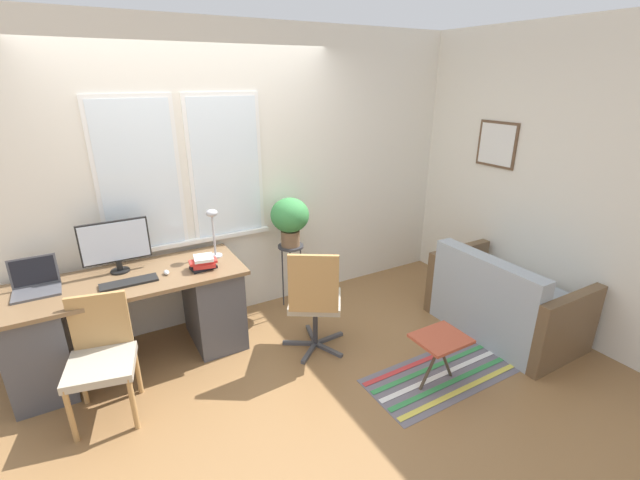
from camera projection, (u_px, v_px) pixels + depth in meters
name	position (u px, v px, depth m)	size (l,w,h in m)	color
ground_plane	(242.00, 354.00, 3.68)	(14.00, 14.00, 0.00)	olive
wall_back_with_window	(201.00, 182.00, 3.83)	(9.00, 0.12, 2.70)	white
wall_right_with_picture	(482.00, 167.00, 4.47)	(0.08, 9.00, 2.70)	white
desk	(133.00, 319.00, 3.46)	(1.79, 0.70, 0.76)	brown
laptop	(36.00, 285.00, 3.12)	(0.31, 0.26, 0.24)	#4C4C51
monitor	(115.00, 244.00, 3.37)	(0.51, 0.15, 0.43)	black
keyboard	(129.00, 282.00, 3.25)	(0.41, 0.13, 0.02)	black
mouse	(166.00, 272.00, 3.40)	(0.04, 0.07, 0.03)	silver
desk_lamp	(213.00, 224.00, 3.64)	(0.12, 0.12, 0.43)	#ADADB2
book_stack	(204.00, 263.00, 3.49)	(0.23, 0.18, 0.11)	black
desk_chair_wooden	(101.00, 355.00, 2.92)	(0.50, 0.51, 0.85)	#B2844C
office_chair_swivel	(315.00, 300.00, 3.56)	(0.59, 0.60, 0.97)	#47474C
couch_loveseat	(502.00, 303.00, 3.93)	(0.77, 1.27, 0.79)	#9EA8B2
plant_stand	(291.00, 254.00, 4.21)	(0.25, 0.25, 0.69)	#333338
potted_plant	(290.00, 218.00, 4.07)	(0.37, 0.37, 0.48)	brown
floor_rug_striped	(447.00, 372.00, 3.45)	(1.38, 0.57, 0.01)	slate
folding_stool	(440.00, 342.00, 3.21)	(0.38, 0.33, 0.42)	#B24C33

